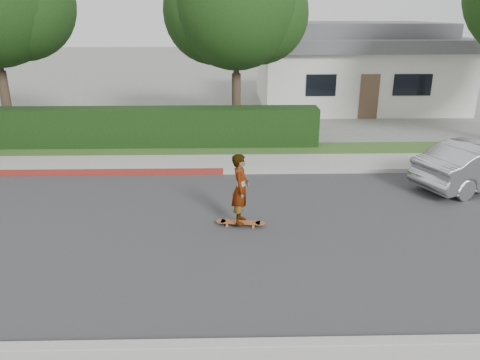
# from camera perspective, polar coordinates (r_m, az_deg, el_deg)

# --- Properties ---
(ground) EXTENTS (120.00, 120.00, 0.00)m
(ground) POSITION_cam_1_polar(r_m,az_deg,el_deg) (11.09, -7.48, -6.24)
(ground) COLOR slate
(ground) RESTS_ON ground
(road) EXTENTS (60.00, 8.00, 0.01)m
(road) POSITION_cam_1_polar(r_m,az_deg,el_deg) (11.08, -7.48, -6.22)
(road) COLOR #2D2D30
(road) RESTS_ON ground
(curb_near) EXTENTS (60.00, 0.20, 0.15)m
(curb_near) POSITION_cam_1_polar(r_m,az_deg,el_deg) (7.61, -10.74, -19.44)
(curb_near) COLOR #9E9E99
(curb_near) RESTS_ON ground
(curb_far) EXTENTS (60.00, 0.20, 0.15)m
(curb_far) POSITION_cam_1_polar(r_m,az_deg,el_deg) (14.84, -5.93, 1.01)
(curb_far) COLOR #9E9E99
(curb_far) RESTS_ON ground
(curb_red_section) EXTENTS (12.00, 0.21, 0.15)m
(curb_red_section) POSITION_cam_1_polar(r_m,az_deg,el_deg) (16.04, -24.03, 0.80)
(curb_red_section) COLOR maroon
(curb_red_section) RESTS_ON ground
(sidewalk_far) EXTENTS (60.00, 1.60, 0.12)m
(sidewalk_far) POSITION_cam_1_polar(r_m,az_deg,el_deg) (15.69, -5.68, 2.02)
(sidewalk_far) COLOR gray
(sidewalk_far) RESTS_ON ground
(planting_strip) EXTENTS (60.00, 1.60, 0.10)m
(planting_strip) POSITION_cam_1_polar(r_m,az_deg,el_deg) (17.22, -5.31, 3.62)
(planting_strip) COLOR #2D4C1E
(planting_strip) RESTS_ON ground
(hedge) EXTENTS (15.00, 1.00, 1.50)m
(hedge) POSITION_cam_1_polar(r_m,az_deg,el_deg) (18.08, -14.84, 6.12)
(hedge) COLOR black
(hedge) RESTS_ON ground
(tree_center) EXTENTS (5.66, 4.84, 7.44)m
(tree_center) POSITION_cam_1_polar(r_m,az_deg,el_deg) (19.08, -0.53, 20.06)
(tree_center) COLOR #33261C
(tree_center) RESTS_ON ground
(house) EXTENTS (10.60, 8.60, 4.30)m
(house) POSITION_cam_1_polar(r_m,az_deg,el_deg) (26.91, 13.67, 13.49)
(house) COLOR beige
(house) RESTS_ON ground
(skateboard) EXTENTS (1.18, 0.38, 0.11)m
(skateboard) POSITION_cam_1_polar(r_m,az_deg,el_deg) (11.20, 0.06, -5.20)
(skateboard) COLOR #B26531
(skateboard) RESTS_ON ground
(skateboarder) EXTENTS (0.48, 0.66, 1.69)m
(skateboarder) POSITION_cam_1_polar(r_m,az_deg,el_deg) (10.87, 0.06, -1.08)
(skateboarder) COLOR white
(skateboarder) RESTS_ON skateboard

